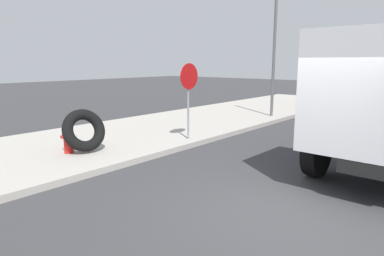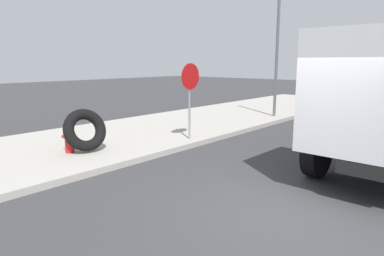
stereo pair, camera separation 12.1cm
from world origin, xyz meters
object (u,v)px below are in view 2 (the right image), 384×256
Objects in this scene: fire_hydrant at (69,136)px; loose_tire at (85,130)px; street_light_pole at (277,55)px; stop_sign at (190,87)px.

fire_hydrant is 0.41m from loose_tire.
loose_tire is at bearing 174.57° from street_light_pole.
fire_hydrant is 0.16× the size of street_light_pole.
street_light_pole is (8.94, -1.04, 2.13)m from fire_hydrant.
loose_tire is 3.22m from stop_sign.
street_light_pole reaches higher than fire_hydrant.
stop_sign is (3.20, -1.27, 1.13)m from fire_hydrant.
stop_sign is at bearing -19.92° from loose_tire.
street_light_pole is at bearing -6.65° from fire_hydrant.
fire_hydrant is 0.73× the size of loose_tire.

